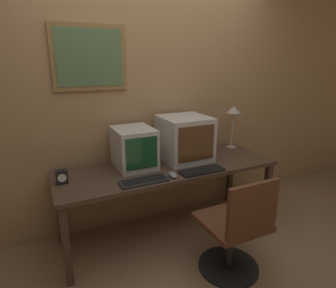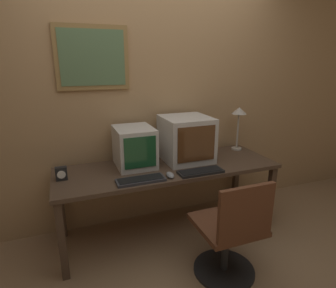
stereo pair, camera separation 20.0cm
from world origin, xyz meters
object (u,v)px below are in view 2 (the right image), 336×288
keyboard_main (141,180)px  desk_lamp (239,116)px  mouse_far_corner (170,175)px  mouse_near_keyboard (170,175)px  keyboard_side (201,172)px  monitor_right (186,139)px  desk_clock (61,174)px  office_chair (230,236)px  monitor_left (134,147)px

keyboard_main → desk_lamp: 1.35m
mouse_far_corner → desk_lamp: desk_lamp is taller
keyboard_main → desk_lamp: (1.22, 0.46, 0.36)m
mouse_near_keyboard → keyboard_side: bearing=-2.0°
keyboard_side → desk_lamp: size_ratio=0.86×
monitor_right → mouse_far_corner: bearing=-130.4°
monitor_right → desk_lamp: 0.69m
monitor_right → keyboard_side: 0.42m
monitor_right → desk_lamp: (0.66, 0.11, 0.16)m
desk_lamp → keyboard_main: bearing=-159.5°
monitor_right → mouse_far_corner: monitor_right is taller
monitor_right → desk_clock: monitor_right is taller
desk_clock → office_chair: size_ratio=0.13×
mouse_far_corner → office_chair: office_chair is taller
desk_clock → desk_lamp: (1.82, 0.20, 0.32)m
monitor_left → mouse_far_corner: monitor_left is taller
mouse_near_keyboard → mouse_far_corner: 0.01m
mouse_far_corner → office_chair: (0.30, -0.48, -0.35)m
keyboard_side → mouse_near_keyboard: mouse_near_keyboard is taller
keyboard_side → office_chair: office_chair is taller
monitor_right → keyboard_side: (-0.02, -0.37, -0.20)m
monitor_left → mouse_near_keyboard: size_ratio=3.85×
keyboard_main → mouse_near_keyboard: mouse_near_keyboard is taller
desk_clock → keyboard_side: bearing=-13.5°
mouse_near_keyboard → mouse_far_corner: size_ratio=1.00×
keyboard_side → mouse_near_keyboard: bearing=178.0°
mouse_far_corner → office_chair: size_ratio=0.13×
monitor_left → desk_clock: 0.67m
monitor_left → mouse_far_corner: (0.21, -0.38, -0.16)m
monitor_right → mouse_far_corner: size_ratio=4.23×
mouse_far_corner → desk_clock: desk_clock is taller
mouse_far_corner → desk_lamp: bearing=25.6°
monitor_left → desk_clock: bearing=-169.8°
desk_lamp → monitor_right: bearing=-171.0°
mouse_near_keyboard → desk_lamp: (0.97, 0.46, 0.36)m
keyboard_main → office_chair: size_ratio=0.47×
keyboard_side → monitor_right: bearing=86.7°
mouse_far_corner → office_chair: bearing=-57.7°
monitor_right → office_chair: monitor_right is taller
desk_lamp → mouse_near_keyboard: bearing=-154.5°
keyboard_side → desk_lamp: desk_lamp is taller
mouse_far_corner → desk_lamp: (0.97, 0.46, 0.36)m
keyboard_main → mouse_far_corner: size_ratio=3.65×
monitor_right → keyboard_main: bearing=-147.8°
monitor_right → office_chair: size_ratio=0.55×
monitor_left → desk_lamp: bearing=4.0°
monitor_left → keyboard_side: size_ratio=1.04×
monitor_right → mouse_far_corner: 0.51m
desk_clock → mouse_far_corner: bearing=-17.3°
monitor_left → keyboard_main: monitor_left is taller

